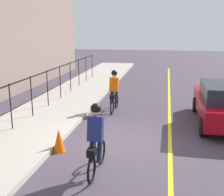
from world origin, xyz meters
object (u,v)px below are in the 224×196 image
(cyclist_follow, at_px, (96,140))
(patrol_sedan, at_px, (224,103))
(cyclist_lead, at_px, (114,91))
(traffic_cone_near, at_px, (59,140))

(cyclist_follow, bearing_deg, patrol_sedan, -38.70)
(cyclist_lead, relative_size, patrol_sedan, 0.41)
(cyclist_lead, bearing_deg, cyclist_follow, -173.70)
(cyclist_lead, distance_m, traffic_cone_near, 4.56)
(patrol_sedan, height_order, traffic_cone_near, patrol_sedan)
(cyclist_follow, relative_size, patrol_sedan, 0.41)
(cyclist_follow, height_order, patrol_sedan, cyclist_follow)
(patrol_sedan, distance_m, traffic_cone_near, 6.29)
(cyclist_lead, relative_size, traffic_cone_near, 2.64)
(cyclist_follow, bearing_deg, cyclist_lead, 6.30)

